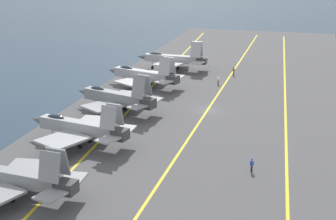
# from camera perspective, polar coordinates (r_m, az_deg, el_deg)

# --- Properties ---
(ground_plane) EXTENTS (2000.00, 2000.00, 0.00)m
(ground_plane) POSITION_cam_1_polar(r_m,az_deg,el_deg) (84.72, 4.38, -0.27)
(ground_plane) COLOR #23384C
(carrier_deck) EXTENTS (172.98, 45.67, 0.40)m
(carrier_deck) POSITION_cam_1_polar(r_m,az_deg,el_deg) (84.66, 4.39, -0.14)
(carrier_deck) COLOR #4C4C4F
(carrier_deck) RESTS_ON ground
(deck_stripe_foul_line) EXTENTS (155.43, 9.55, 0.01)m
(deck_stripe_foul_line) POSITION_cam_1_polar(r_m,az_deg,el_deg) (83.29, 12.90, -0.70)
(deck_stripe_foul_line) COLOR yellow
(deck_stripe_foul_line) RESTS_ON carrier_deck
(deck_stripe_centerline) EXTENTS (155.68, 0.36, 0.01)m
(deck_stripe_centerline) POSITION_cam_1_polar(r_m,az_deg,el_deg) (84.59, 4.39, -0.01)
(deck_stripe_centerline) COLOR yellow
(deck_stripe_centerline) RESTS_ON carrier_deck
(deck_stripe_edge_line) EXTENTS (155.50, 8.36, 0.01)m
(deck_stripe_edge_line) POSITION_cam_1_polar(r_m,az_deg,el_deg) (87.70, -3.69, 0.65)
(deck_stripe_edge_line) COLOR yellow
(deck_stripe_edge_line) RESTS_ON carrier_deck
(parked_jet_nearest) EXTENTS (12.80, 16.60, 6.22)m
(parked_jet_nearest) POSITION_cam_1_polar(r_m,az_deg,el_deg) (57.27, -16.98, -7.11)
(parked_jet_nearest) COLOR gray
(parked_jet_nearest) RESTS_ON carrier_deck
(parked_jet_second) EXTENTS (13.77, 15.42, 6.36)m
(parked_jet_second) POSITION_cam_1_polar(r_m,az_deg,el_deg) (69.87, -9.78, -1.90)
(parked_jet_second) COLOR #93999E
(parked_jet_second) RESTS_ON carrier_deck
(parked_jet_third) EXTENTS (12.90, 15.34, 6.72)m
(parked_jet_third) POSITION_cam_1_polar(r_m,az_deg,el_deg) (83.03, -5.79, 1.40)
(parked_jet_third) COLOR gray
(parked_jet_third) RESTS_ON carrier_deck
(parked_jet_fourth) EXTENTS (12.67, 16.01, 6.32)m
(parked_jet_fourth) POSITION_cam_1_polar(r_m,az_deg,el_deg) (98.02, -2.76, 3.90)
(parked_jet_fourth) COLOR #A8AAAF
(parked_jet_fourth) RESTS_ON carrier_deck
(parked_jet_fifth) EXTENTS (12.47, 15.76, 6.49)m
(parked_jet_fifth) POSITION_cam_1_polar(r_m,az_deg,el_deg) (111.57, 0.58, 5.69)
(parked_jet_fifth) COLOR #A8AAAF
(parked_jet_fifth) RESTS_ON carrier_deck
(crew_brown_vest) EXTENTS (0.46, 0.42, 1.78)m
(crew_brown_vest) POSITION_cam_1_polar(r_m,az_deg,el_deg) (108.14, 7.29, 4.34)
(crew_brown_vest) COLOR #383328
(crew_brown_vest) RESTS_ON carrier_deck
(crew_white_vest) EXTENTS (0.46, 0.45, 1.77)m
(crew_white_vest) POSITION_cam_1_polar(r_m,az_deg,el_deg) (100.36, 5.59, 3.36)
(crew_white_vest) COLOR #4C473D
(crew_white_vest) RESTS_ON carrier_deck
(crew_blue_vest) EXTENTS (0.40, 0.46, 1.72)m
(crew_blue_vest) POSITION_cam_1_polar(r_m,az_deg,el_deg) (62.06, 9.27, -5.98)
(crew_blue_vest) COLOR #232328
(crew_blue_vest) RESTS_ON carrier_deck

